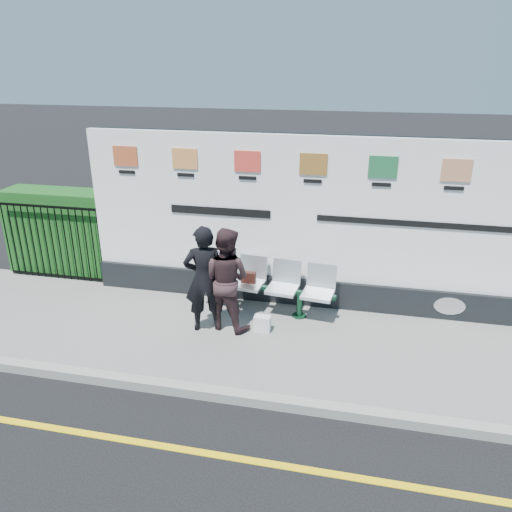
{
  "coord_description": "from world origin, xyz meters",
  "views": [
    {
      "loc": [
        1.31,
        -4.3,
        4.29
      ],
      "look_at": [
        -0.31,
        3.12,
        1.25
      ],
      "focal_mm": 35.0,
      "sensor_mm": 36.0,
      "label": 1
    }
  ],
  "objects_px": {
    "woman_left": "(204,279)",
    "woman_right": "(226,279)",
    "billboard": "(311,235)",
    "bench": "(265,298)"
  },
  "relations": [
    {
      "from": "bench",
      "to": "billboard",
      "type": "bearing_deg",
      "value": 41.06
    },
    {
      "from": "woman_right",
      "to": "billboard",
      "type": "bearing_deg",
      "value": -122.88
    },
    {
      "from": "billboard",
      "to": "bench",
      "type": "xyz_separation_m",
      "value": [
        -0.7,
        -0.49,
        -1.05
      ]
    },
    {
      "from": "bench",
      "to": "woman_left",
      "type": "bearing_deg",
      "value": -130.23
    },
    {
      "from": "woman_left",
      "to": "woman_right",
      "type": "bearing_deg",
      "value": -176.19
    },
    {
      "from": "woman_left",
      "to": "woman_right",
      "type": "relative_size",
      "value": 1.03
    },
    {
      "from": "billboard",
      "to": "bench",
      "type": "distance_m",
      "value": 1.35
    },
    {
      "from": "woman_right",
      "to": "woman_left",
      "type": "bearing_deg",
      "value": 37.42
    },
    {
      "from": "woman_left",
      "to": "woman_right",
      "type": "xyz_separation_m",
      "value": [
        0.32,
        0.14,
        -0.03
      ]
    },
    {
      "from": "bench",
      "to": "woman_left",
      "type": "xyz_separation_m",
      "value": [
        -0.83,
        -0.79,
        0.64
      ]
    }
  ]
}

